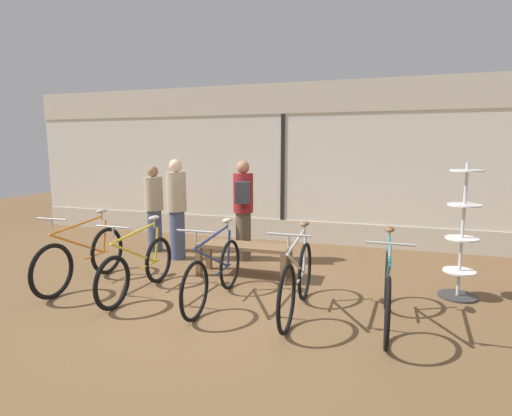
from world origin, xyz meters
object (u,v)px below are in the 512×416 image
accessory_rack (461,243)px  display_bench (244,250)px  bicycle_center (215,272)px  customer_mid_floor (243,207)px  bicycle_left (138,267)px  customer_near_rack (154,207)px  bicycle_far_right (387,290)px  bicycle_far_left (83,258)px  customer_by_window (177,207)px  bicycle_right (297,280)px

accessory_rack → display_bench: bearing=-179.2°
bicycle_center → customer_mid_floor: customer_mid_floor is taller
bicycle_left → customer_mid_floor: bearing=68.7°
accessory_rack → customer_mid_floor: 3.35m
customer_near_rack → bicycle_left: bearing=-63.4°
display_bench → customer_near_rack: 2.32m
bicycle_left → customer_mid_floor: size_ratio=0.99×
bicycle_far_right → accessory_rack: bearing=52.2°
bicycle_far_left → bicycle_far_right: (4.09, -0.05, 0.01)m
bicycle_far_right → customer_by_window: 3.89m
accessory_rack → display_bench: (-2.94, -0.04, -0.31)m
bicycle_left → accessory_rack: accessory_rack is taller
bicycle_far_left → bicycle_center: bicycle_far_left is taller
bicycle_left → accessory_rack: size_ratio=0.97×
bicycle_far_left → customer_near_rack: 2.01m
bicycle_far_right → customer_near_rack: size_ratio=1.11×
bicycle_left → customer_mid_floor: (0.77, 1.97, 0.56)m
bicycle_far_left → customer_near_rack: (-0.05, 1.96, 0.44)m
bicycle_center → customer_near_rack: bearing=136.5°
customer_near_rack → bicycle_far_right: bearing=-25.9°
customer_near_rack → customer_mid_floor: (1.79, -0.07, 0.09)m
bicycle_far_left → customer_near_rack: size_ratio=1.13×
bicycle_far_left → bicycle_right: (3.09, -0.06, 0.02)m
display_bench → customer_by_window: (-1.42, 0.55, 0.51)m
bicycle_right → customer_by_window: customer_by_window is taller
bicycle_left → customer_near_rack: bearing=116.6°
accessory_rack → customer_near_rack: size_ratio=1.09×
display_bench → customer_by_window: bearing=158.8°
bicycle_far_left → customer_by_window: 1.80m
display_bench → bicycle_far_left: bearing=-152.7°
bicycle_center → display_bench: (0.00, 1.08, 0.01)m
bicycle_right → accessory_rack: (1.89, 1.16, 0.31)m
bicycle_far_left → bicycle_far_right: size_ratio=1.02×
customer_by_window → customer_mid_floor: (1.12, 0.28, 0.01)m
bicycle_left → bicycle_right: bicycle_right is taller
bicycle_far_right → customer_mid_floor: 3.10m
bicycle_center → bicycle_far_left: bearing=179.2°
customer_near_rack → customer_by_window: (0.67, -0.35, 0.08)m
bicycle_center → customer_by_window: bearing=131.0°
customer_near_rack → customer_mid_floor: size_ratio=0.93×
bicycle_left → bicycle_center: bearing=3.0°
bicycle_far_left → bicycle_right: 3.09m
customer_mid_floor → bicycle_left: bearing=-111.3°
bicycle_right → customer_mid_floor: customer_mid_floor is taller
bicycle_left → bicycle_center: 1.07m
bicycle_center → customer_mid_floor: size_ratio=1.03×
bicycle_center → accessory_rack: (2.94, 1.13, 0.33)m
customer_mid_floor → display_bench: bearing=-69.8°
bicycle_left → customer_near_rack: (-1.02, 2.04, 0.47)m
bicycle_left → customer_mid_floor: 2.19m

